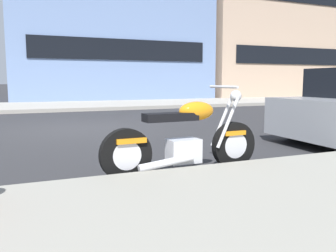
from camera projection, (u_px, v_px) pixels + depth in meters
ground_plane at (82, 128)px, 8.77m from camera, size 260.00×260.00×0.00m
sidewalk_far_curb at (274, 100)px, 20.20m from camera, size 120.00×5.00×0.14m
parking_stall_stripe at (135, 168)px, 4.78m from camera, size 0.12×2.20×0.01m
parked_motorcycle at (185, 141)px, 4.45m from camera, size 2.14×0.62×1.11m
townhouse_mid_block at (255, 14)px, 27.77m from camera, size 12.03×10.43×12.71m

